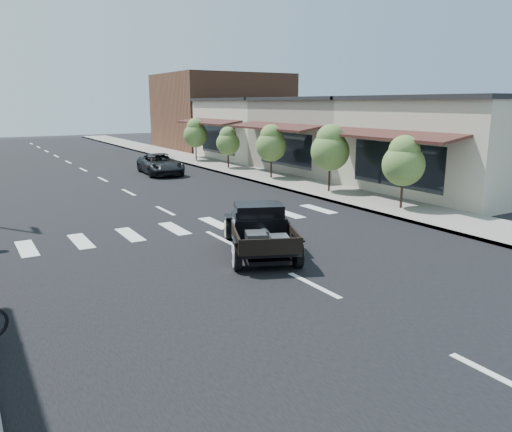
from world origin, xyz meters
TOP-DOWN VIEW (x-y plane):
  - ground at (0.00, 0.00)m, footprint 120.00×120.00m
  - road at (0.00, 15.00)m, footprint 14.00×80.00m
  - road_markings at (0.00, 10.00)m, footprint 12.00×60.00m
  - sidewalk_right at (8.50, 15.00)m, footprint 3.00×80.00m
  - storefront_near at (15.00, 4.00)m, footprint 10.00×9.00m
  - storefront_mid at (15.00, 13.00)m, footprint 10.00×9.00m
  - storefront_far at (15.00, 22.00)m, footprint 10.00×9.00m
  - far_building_right at (15.50, 32.00)m, footprint 11.00×10.00m
  - small_tree_a at (8.30, 2.00)m, footprint 1.71×1.71m
  - small_tree_b at (8.30, 6.64)m, footprint 1.86×1.86m
  - small_tree_c at (8.30, 11.87)m, footprint 1.75×1.75m
  - small_tree_d at (8.30, 17.13)m, footprint 1.55×1.55m
  - small_tree_e at (8.30, 22.28)m, footprint 1.78×1.78m
  - hotrod_pickup at (0.30, 0.02)m, footprint 3.51×4.72m
  - second_car at (3.66, 17.34)m, footprint 2.53×4.74m

SIDE VIEW (x-z plane):
  - ground at x=0.00m, z-range 0.00..0.00m
  - road_markings at x=0.00m, z-range -0.03..0.03m
  - road at x=0.00m, z-range 0.00..0.02m
  - sidewalk_right at x=8.50m, z-range 0.00..0.15m
  - second_car at x=3.66m, z-range 0.00..1.27m
  - hotrod_pickup at x=0.30m, z-range 0.00..1.48m
  - small_tree_d at x=8.30m, z-range 0.15..2.73m
  - small_tree_a at x=8.30m, z-range 0.15..2.99m
  - small_tree_c at x=8.30m, z-range 0.15..3.06m
  - small_tree_e at x=8.30m, z-range 0.15..3.12m
  - small_tree_b at x=8.30m, z-range 0.15..3.25m
  - storefront_near at x=15.00m, z-range 0.00..4.50m
  - storefront_mid at x=15.00m, z-range 0.00..4.50m
  - storefront_far at x=15.00m, z-range 0.00..4.50m
  - far_building_right at x=15.50m, z-range 0.00..7.00m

